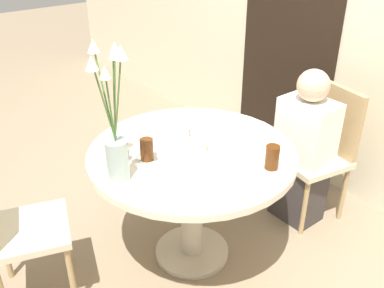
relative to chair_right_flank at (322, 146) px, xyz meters
name	(u,v)px	position (x,y,z in m)	size (l,w,h in m)	color
ground_plane	(192,253)	(-0.18, -0.96, -0.52)	(16.00, 16.00, 0.00)	#89755B
wall_back	(354,14)	(-0.18, 0.40, 0.78)	(8.00, 0.05, 2.60)	beige
doorway_panel	(288,40)	(-0.68, 0.37, 0.51)	(0.90, 0.01, 2.05)	black
dining_table	(192,172)	(-0.18, -0.96, 0.08)	(1.15, 1.15, 0.74)	beige
chair_right_flank	(322,146)	(0.00, 0.00, 0.00)	(0.47, 0.47, 0.92)	beige
chair_far_back	(9,221)	(-0.50, -1.89, 0.00)	(0.51, 0.51, 0.92)	beige
birthday_cake	(190,145)	(-0.18, -0.99, 0.27)	(0.18, 0.18, 0.14)	white
flower_vase	(114,133)	(-0.18, -1.42, 0.48)	(0.27, 0.18, 0.69)	#9EB2AD
side_plate	(196,124)	(-0.41, -0.75, 0.23)	(0.17, 0.17, 0.01)	silver
drink_glass_0	(272,157)	(0.21, -0.76, 0.29)	(0.07, 0.07, 0.13)	#51280F
drink_glass_1	(147,149)	(-0.26, -1.21, 0.29)	(0.07, 0.07, 0.12)	#51280F
drink_glass_2	(116,151)	(-0.35, -1.34, 0.28)	(0.07, 0.07, 0.11)	black
person_boy	(304,153)	(-0.03, -0.16, -0.01)	(0.34, 0.24, 1.08)	#383333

